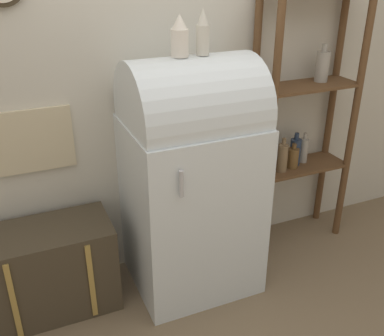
{
  "coord_description": "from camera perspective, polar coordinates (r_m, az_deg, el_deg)",
  "views": [
    {
      "loc": [
        -0.96,
        -2.0,
        1.98
      ],
      "look_at": [
        0.0,
        0.22,
        0.82
      ],
      "focal_mm": 42.0,
      "sensor_mm": 36.0,
      "label": 1
    }
  ],
  "objects": [
    {
      "name": "vase_left",
      "position": [
        2.43,
        -1.58,
        16.29
      ],
      "size": [
        0.09,
        0.09,
        0.22
      ],
      "color": "silver",
      "rests_on": "refrigerator"
    },
    {
      "name": "vase_center",
      "position": [
        2.48,
        1.38,
        16.71
      ],
      "size": [
        0.07,
        0.07,
        0.24
      ],
      "color": "beige",
      "rests_on": "refrigerator"
    },
    {
      "name": "wall_back",
      "position": [
        2.82,
        -3.07,
        12.68
      ],
      "size": [
        7.0,
        0.09,
        2.7
      ],
      "color": "beige",
      "rests_on": "ground_plane"
    },
    {
      "name": "suitcase_trunk",
      "position": [
        2.87,
        -17.73,
        -12.2
      ],
      "size": [
        0.77,
        0.42,
        0.55
      ],
      "color": "#423828",
      "rests_on": "ground_plane"
    },
    {
      "name": "shelf_unit",
      "position": [
        3.2,
        14.03,
        6.7
      ],
      "size": [
        0.72,
        0.29,
        1.79
      ],
      "color": "brown",
      "rests_on": "ground_plane"
    },
    {
      "name": "refrigerator",
      "position": [
        2.71,
        -0.06,
        -0.96
      ],
      "size": [
        0.75,
        0.69,
        1.48
      ],
      "color": "silver",
      "rests_on": "ground_plane"
    },
    {
      "name": "ground_plane",
      "position": [
        2.98,
        1.71,
        -16.07
      ],
      "size": [
        12.0,
        12.0,
        0.0
      ],
      "primitive_type": "plane",
      "color": "#7A664C"
    }
  ]
}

